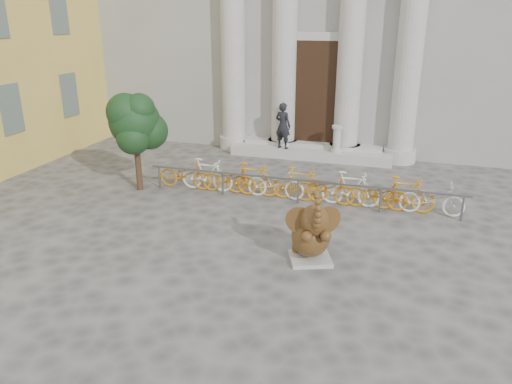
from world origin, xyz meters
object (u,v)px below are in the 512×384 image
(elephant_statue, at_px, (312,235))
(pedestrian, at_px, (283,126))
(bike_rack, at_px, (300,184))
(tree, at_px, (135,123))

(elephant_statue, relative_size, pedestrian, 1.03)
(bike_rack, bearing_deg, elephant_statue, -73.74)
(tree, xyz_separation_m, pedestrian, (3.30, 4.78, -0.87))
(bike_rack, bearing_deg, tree, -173.48)
(elephant_statue, distance_m, bike_rack, 3.77)
(elephant_statue, xyz_separation_m, tree, (-5.95, 3.06, 1.44))
(tree, distance_m, pedestrian, 5.87)
(elephant_statue, relative_size, tree, 0.59)
(bike_rack, bearing_deg, pedestrian, 110.77)
(elephant_statue, distance_m, tree, 6.85)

